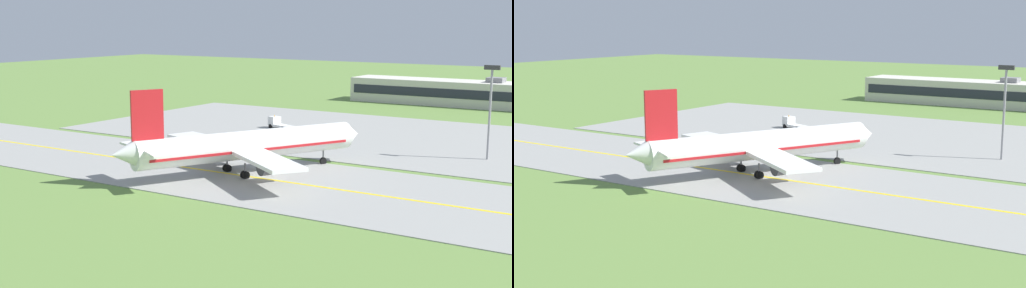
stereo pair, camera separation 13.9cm
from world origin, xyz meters
TOP-DOWN VIEW (x-y plane):
  - ground_plane at (0.00, 0.00)m, footprint 500.00×500.00m
  - taxiway_strip at (0.00, 0.00)m, footprint 240.00×28.00m
  - apron_pad at (10.00, 42.00)m, footprint 140.00×52.00m
  - taxiway_centreline at (0.00, 0.00)m, footprint 220.00×0.60m
  - airplane_lead at (-5.04, 1.33)m, footprint 30.65×36.99m
  - service_truck_baggage at (-22.99, 39.45)m, footprint 6.71×4.21m
  - terminal_building at (-6.66, 97.65)m, footprint 52.11×11.05m
  - apron_light_mast at (20.66, 30.52)m, footprint 2.40×0.50m

SIDE VIEW (x-z plane):
  - ground_plane at x=0.00m, z-range 0.00..0.00m
  - taxiway_strip at x=0.00m, z-range 0.00..0.10m
  - apron_pad at x=10.00m, z-range 0.00..0.10m
  - taxiway_centreline at x=0.00m, z-range 0.10..0.11m
  - service_truck_baggage at x=-22.99m, z-range -0.11..2.48m
  - terminal_building at x=-6.66m, z-range -0.58..6.88m
  - airplane_lead at x=-5.04m, z-range -2.22..10.48m
  - apron_light_mast at x=20.66m, z-range 1.98..16.68m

